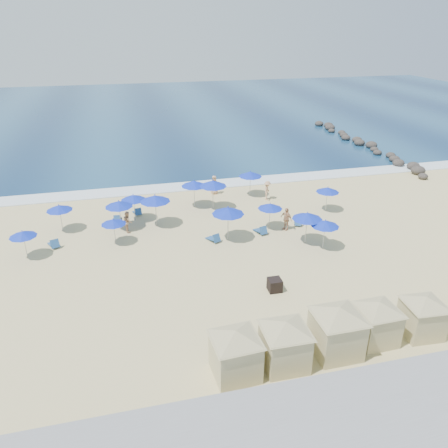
{
  "coord_description": "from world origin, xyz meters",
  "views": [
    {
      "loc": [
        -6.85,
        -24.75,
        14.92
      ],
      "look_at": [
        -0.02,
        3.0,
        1.54
      ],
      "focal_mm": 35.0,
      "sensor_mm": 36.0,
      "label": 1
    }
  ],
  "objects_px": {
    "umbrella_6": "(228,211)",
    "beachgoer_0": "(128,222)",
    "umbrella_1": "(23,234)",
    "beachgoer_3": "(214,185)",
    "cabana_0": "(235,347)",
    "cabana_1": "(285,338)",
    "umbrella_9": "(250,174)",
    "cabana_4": "(424,311)",
    "beachgoer_2": "(267,190)",
    "umbrella_4": "(133,197)",
    "umbrella_13": "(194,183)",
    "umbrella_2": "(119,204)",
    "umbrella_8": "(307,216)",
    "rock_jetty": "(364,144)",
    "umbrella_7": "(213,183)",
    "cabana_2": "(337,324)",
    "trash_bin": "(275,285)",
    "umbrella_5": "(155,198)",
    "cabana_3": "(377,316)",
    "umbrella_11": "(325,223)",
    "umbrella_12": "(270,206)",
    "umbrella_0": "(59,208)",
    "umbrella_3": "(113,222)",
    "umbrella_10": "(328,190)",
    "beachgoer_1": "(286,219)"
  },
  "relations": [
    {
      "from": "cabana_1",
      "to": "rock_jetty",
      "type": "bearing_deg",
      "value": 55.06
    },
    {
      "from": "cabana_4",
      "to": "umbrella_3",
      "type": "bearing_deg",
      "value": 136.97
    },
    {
      "from": "cabana_0",
      "to": "umbrella_1",
      "type": "relative_size",
      "value": 2.09
    },
    {
      "from": "rock_jetty",
      "to": "umbrella_8",
      "type": "height_order",
      "value": "umbrella_8"
    },
    {
      "from": "rock_jetty",
      "to": "umbrella_13",
      "type": "xyz_separation_m",
      "value": [
        -24.9,
        -14.57,
        1.81
      ]
    },
    {
      "from": "cabana_2",
      "to": "beachgoer_3",
      "type": "bearing_deg",
      "value": 92.52
    },
    {
      "from": "cabana_2",
      "to": "umbrella_12",
      "type": "distance_m",
      "value": 14.29
    },
    {
      "from": "umbrella_6",
      "to": "beachgoer_0",
      "type": "height_order",
      "value": "umbrella_6"
    },
    {
      "from": "umbrella_1",
      "to": "umbrella_13",
      "type": "xyz_separation_m",
      "value": [
        12.88,
        6.18,
        0.36
      ]
    },
    {
      "from": "umbrella_4",
      "to": "umbrella_12",
      "type": "relative_size",
      "value": 1.06
    },
    {
      "from": "cabana_3",
      "to": "umbrella_8",
      "type": "distance_m",
      "value": 10.96
    },
    {
      "from": "rock_jetty",
      "to": "umbrella_7",
      "type": "relative_size",
      "value": 9.86
    },
    {
      "from": "umbrella_1",
      "to": "beachgoer_3",
      "type": "distance_m",
      "value": 17.67
    },
    {
      "from": "umbrella_0",
      "to": "umbrella_12",
      "type": "height_order",
      "value": "umbrella_0"
    },
    {
      "from": "umbrella_2",
      "to": "umbrella_8",
      "type": "height_order",
      "value": "umbrella_8"
    },
    {
      "from": "rock_jetty",
      "to": "beachgoer_3",
      "type": "xyz_separation_m",
      "value": [
        -22.52,
        -11.9,
        0.53
      ]
    },
    {
      "from": "umbrella_0",
      "to": "umbrella_9",
      "type": "xyz_separation_m",
      "value": [
        16.38,
        3.74,
        0.17
      ]
    },
    {
      "from": "umbrella_6",
      "to": "umbrella_13",
      "type": "bearing_deg",
      "value": 100.54
    },
    {
      "from": "cabana_3",
      "to": "umbrella_6",
      "type": "xyz_separation_m",
      "value": [
        -4.45,
        12.76,
        0.87
      ]
    },
    {
      "from": "cabana_4",
      "to": "umbrella_5",
      "type": "height_order",
      "value": "umbrella_5"
    },
    {
      "from": "umbrella_11",
      "to": "beachgoer_2",
      "type": "bearing_deg",
      "value": 94.73
    },
    {
      "from": "umbrella_11",
      "to": "umbrella_13",
      "type": "distance_m",
      "value": 12.42
    },
    {
      "from": "umbrella_11",
      "to": "umbrella_12",
      "type": "height_order",
      "value": "umbrella_11"
    },
    {
      "from": "umbrella_13",
      "to": "umbrella_7",
      "type": "bearing_deg",
      "value": -30.2
    },
    {
      "from": "cabana_0",
      "to": "umbrella_13",
      "type": "height_order",
      "value": "cabana_0"
    },
    {
      "from": "cabana_3",
      "to": "umbrella_4",
      "type": "bearing_deg",
      "value": 121.43
    },
    {
      "from": "umbrella_7",
      "to": "umbrella_10",
      "type": "height_order",
      "value": "umbrella_7"
    },
    {
      "from": "cabana_4",
      "to": "beachgoer_2",
      "type": "distance_m",
      "value": 19.94
    },
    {
      "from": "umbrella_3",
      "to": "umbrella_9",
      "type": "xyz_separation_m",
      "value": [
        12.41,
        6.94,
        0.34
      ]
    },
    {
      "from": "trash_bin",
      "to": "cabana_3",
      "type": "bearing_deg",
      "value": -57.26
    },
    {
      "from": "cabana_0",
      "to": "cabana_1",
      "type": "height_order",
      "value": "cabana_1"
    },
    {
      "from": "cabana_0",
      "to": "umbrella_5",
      "type": "relative_size",
      "value": 1.63
    },
    {
      "from": "umbrella_6",
      "to": "beachgoer_3",
      "type": "distance_m",
      "value": 9.73
    },
    {
      "from": "umbrella_12",
      "to": "beachgoer_1",
      "type": "relative_size",
      "value": 1.19
    },
    {
      "from": "cabana_1",
      "to": "umbrella_11",
      "type": "relative_size",
      "value": 1.93
    },
    {
      "from": "cabana_3",
      "to": "beachgoer_2",
      "type": "bearing_deg",
      "value": 87.0
    },
    {
      "from": "cabana_1",
      "to": "umbrella_8",
      "type": "bearing_deg",
      "value": 62.06
    },
    {
      "from": "umbrella_4",
      "to": "umbrella_13",
      "type": "xyz_separation_m",
      "value": [
        5.25,
        1.67,
        0.16
      ]
    },
    {
      "from": "umbrella_6",
      "to": "cabana_4",
      "type": "bearing_deg",
      "value": -61.22
    },
    {
      "from": "cabana_1",
      "to": "umbrella_9",
      "type": "bearing_deg",
      "value": 77.24
    },
    {
      "from": "cabana_2",
      "to": "trash_bin",
      "type": "bearing_deg",
      "value": 99.98
    },
    {
      "from": "cabana_0",
      "to": "umbrella_11",
      "type": "xyz_separation_m",
      "value": [
        9.36,
        10.41,
        0.4
      ]
    },
    {
      "from": "umbrella_1",
      "to": "umbrella_6",
      "type": "height_order",
      "value": "umbrella_6"
    },
    {
      "from": "cabana_0",
      "to": "umbrella_9",
      "type": "bearing_deg",
      "value": 71.39
    },
    {
      "from": "cabana_3",
      "to": "beachgoer_1",
      "type": "bearing_deg",
      "value": 88.37
    },
    {
      "from": "beachgoer_3",
      "to": "umbrella_8",
      "type": "bearing_deg",
      "value": -46.34
    },
    {
      "from": "umbrella_6",
      "to": "cabana_0",
      "type": "bearing_deg",
      "value": -102.89
    },
    {
      "from": "cabana_4",
      "to": "beachgoer_3",
      "type": "relative_size",
      "value": 2.27
    },
    {
      "from": "umbrella_2",
      "to": "umbrella_8",
      "type": "distance_m",
      "value": 14.29
    },
    {
      "from": "umbrella_6",
      "to": "umbrella_10",
      "type": "xyz_separation_m",
      "value": [
        9.54,
        3.3,
        -0.43
      ]
    }
  ]
}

